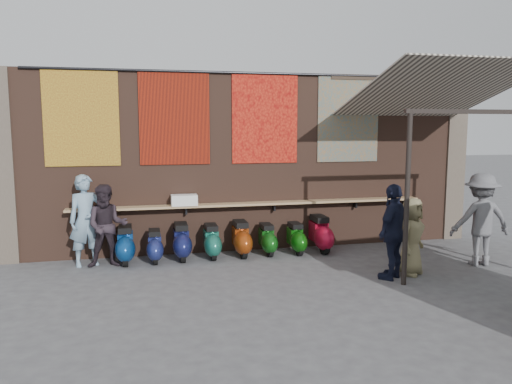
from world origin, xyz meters
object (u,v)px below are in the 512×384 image
at_px(diner_left, 86,220).
at_px(diner_right, 107,226).
at_px(scooter_stool_5, 267,240).
at_px(scooter_stool_7, 320,234).
at_px(scooter_stool_6, 296,238).
at_px(shopper_tan, 411,236).
at_px(scooter_stool_1, 155,246).
at_px(scooter_stool_2, 182,242).
at_px(scooter_stool_3, 212,242).
at_px(shelf_box, 184,200).
at_px(scooter_stool_4, 241,239).
at_px(shopper_navy, 393,232).
at_px(shopper_grey, 481,219).
at_px(scooter_stool_0, 125,245).

xyz_separation_m(diner_left, diner_right, (0.42, -0.19, -0.09)).
distance_m(scooter_stool_5, scooter_stool_7, 1.24).
relative_size(scooter_stool_6, shopper_tan, 0.48).
bearing_deg(scooter_stool_7, scooter_stool_5, 179.22).
height_order(scooter_stool_1, diner_right, diner_right).
distance_m(scooter_stool_2, scooter_stool_3, 0.64).
xyz_separation_m(shelf_box, scooter_stool_7, (3.02, -0.30, -0.83)).
bearing_deg(scooter_stool_2, scooter_stool_1, -172.96).
distance_m(diner_left, diner_right, 0.47).
distance_m(scooter_stool_4, shopper_navy, 3.34).
bearing_deg(scooter_stool_2, scooter_stool_6, -1.39).
bearing_deg(scooter_stool_1, shopper_tan, -22.91).
bearing_deg(shopper_tan, scooter_stool_5, 98.66).
xyz_separation_m(diner_left, shopper_grey, (7.81, -1.76, 0.01)).
height_order(scooter_stool_1, shopper_navy, shopper_navy).
bearing_deg(scooter_stool_1, diner_left, 177.96).
relative_size(scooter_stool_2, shopper_navy, 0.45).
relative_size(shelf_box, scooter_stool_1, 0.79).
height_order(scooter_stool_6, shopper_grey, shopper_grey).
xyz_separation_m(scooter_stool_4, diner_left, (-3.20, -0.02, 0.55)).
bearing_deg(shopper_grey, shopper_navy, 20.93).
relative_size(shelf_box, shopper_grey, 0.29).
bearing_deg(scooter_stool_0, scooter_stool_7, 0.32).
height_order(scooter_stool_0, scooter_stool_5, scooter_stool_0).
height_order(scooter_stool_1, scooter_stool_3, scooter_stool_3).
relative_size(scooter_stool_2, shopper_grey, 0.43).
xyz_separation_m(scooter_stool_7, shopper_tan, (1.06, -2.06, 0.34)).
height_order(scooter_stool_1, scooter_stool_2, scooter_stool_2).
distance_m(scooter_stool_7, shopper_navy, 2.35).
distance_m(scooter_stool_1, scooter_stool_7, 3.68).
bearing_deg(scooter_stool_1, shelf_box, 27.87).
bearing_deg(scooter_stool_0, diner_left, 178.45).
distance_m(scooter_stool_5, shopper_tan, 3.12).
xyz_separation_m(scooter_stool_4, shopper_tan, (2.89, -2.08, 0.36)).
relative_size(scooter_stool_5, diner_right, 0.42).
distance_m(diner_right, shopper_grey, 7.56).
distance_m(scooter_stool_3, shopper_tan, 4.12).
xyz_separation_m(scooter_stool_2, scooter_stool_3, (0.64, -0.01, -0.03)).
height_order(scooter_stool_6, diner_right, diner_right).
xyz_separation_m(scooter_stool_4, shopper_grey, (4.61, -1.79, 0.56)).
relative_size(scooter_stool_0, scooter_stool_4, 1.02).
relative_size(scooter_stool_5, shopper_grey, 0.38).
xyz_separation_m(scooter_stool_2, diner_left, (-1.91, -0.02, 0.55)).
xyz_separation_m(scooter_stool_0, shopper_grey, (7.06, -1.74, 0.56)).
xyz_separation_m(scooter_stool_4, scooter_stool_7, (1.82, -0.02, 0.02)).
distance_m(scooter_stool_2, scooter_stool_4, 1.29).
bearing_deg(scooter_stool_5, scooter_stool_3, -179.73).
height_order(scooter_stool_4, shopper_tan, shopper_tan).
relative_size(shelf_box, scooter_stool_7, 0.65).
bearing_deg(diner_left, shopper_navy, -40.31).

